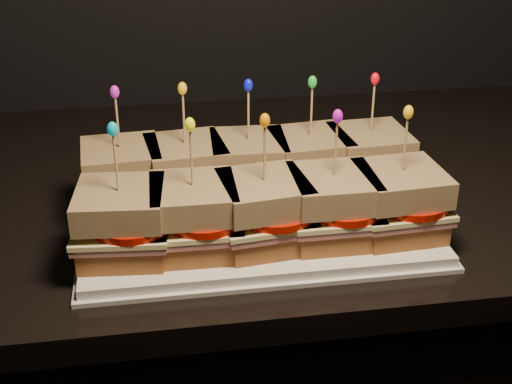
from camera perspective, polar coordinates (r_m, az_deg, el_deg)
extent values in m
cube|color=black|center=(1.10, 3.24, 0.67)|extent=(2.43, 0.71, 0.04)
cube|color=white|center=(0.93, 0.00, -2.52)|extent=(0.44, 0.27, 0.02)
cube|color=white|center=(0.94, 0.00, -2.84)|extent=(0.45, 0.29, 0.01)
cube|color=brown|center=(0.97, -10.49, -0.27)|extent=(0.10, 0.10, 0.03)
cube|color=#B05B58|center=(0.96, -10.57, 0.66)|extent=(0.11, 0.11, 0.01)
cube|color=#FCE99C|center=(0.96, -10.61, 1.03)|extent=(0.12, 0.11, 0.01)
cylinder|color=#B41204|center=(0.95, -9.93, 1.34)|extent=(0.10, 0.10, 0.01)
cube|color=#5F3710|center=(0.95, -10.75, 2.61)|extent=(0.11, 0.11, 0.03)
cylinder|color=tan|center=(0.93, -11.00, 5.25)|extent=(0.00, 0.00, 0.09)
ellipsoid|color=#C121B9|center=(0.92, -11.24, 7.86)|extent=(0.01, 0.01, 0.02)
cube|color=brown|center=(0.97, -5.52, 0.08)|extent=(0.11, 0.11, 0.03)
cube|color=#B05B58|center=(0.96, -5.56, 1.01)|extent=(0.12, 0.12, 0.01)
cube|color=#FCE99C|center=(0.96, -5.58, 1.39)|extent=(0.12, 0.12, 0.01)
cylinder|color=#B41204|center=(0.95, -4.85, 1.69)|extent=(0.10, 0.10, 0.01)
cube|color=#5F3710|center=(0.95, -5.66, 2.97)|extent=(0.11, 0.11, 0.03)
cylinder|color=tan|center=(0.93, -5.79, 5.62)|extent=(0.00, 0.00, 0.09)
ellipsoid|color=yellow|center=(0.92, -5.91, 8.24)|extent=(0.01, 0.01, 0.02)
cube|color=brown|center=(0.98, -0.58, 0.43)|extent=(0.10, 0.10, 0.03)
cube|color=#B05B58|center=(0.97, -0.59, 1.36)|extent=(0.11, 0.11, 0.01)
cube|color=#FCE99C|center=(0.97, -0.59, 1.73)|extent=(0.11, 0.11, 0.01)
cylinder|color=#B41204|center=(0.96, 0.17, 2.04)|extent=(0.10, 0.10, 0.01)
cube|color=#5F3710|center=(0.96, -0.60, 3.30)|extent=(0.10, 0.10, 0.03)
cylinder|color=tan|center=(0.94, -0.61, 5.94)|extent=(0.00, 0.00, 0.09)
ellipsoid|color=#0E15E0|center=(0.92, -0.62, 8.54)|extent=(0.01, 0.01, 0.02)
cube|color=brown|center=(0.99, 4.24, 0.77)|extent=(0.11, 0.11, 0.03)
cube|color=#B05B58|center=(0.99, 4.28, 1.68)|extent=(0.12, 0.11, 0.01)
cube|color=#FCE99C|center=(0.98, 4.29, 2.05)|extent=(0.12, 0.12, 0.01)
cylinder|color=#B41204|center=(0.98, 5.07, 2.35)|extent=(0.10, 0.10, 0.01)
cube|color=#5F3710|center=(0.97, 4.35, 3.61)|extent=(0.11, 0.11, 0.03)
cylinder|color=tan|center=(0.95, 4.44, 6.20)|extent=(0.00, 0.00, 0.09)
ellipsoid|color=green|center=(0.94, 4.54, 8.77)|extent=(0.01, 0.01, 0.02)
cube|color=brown|center=(1.02, 8.90, 1.09)|extent=(0.10, 0.10, 0.03)
cube|color=#B05B58|center=(1.01, 8.97, 1.99)|extent=(0.11, 0.11, 0.01)
cube|color=#FCE99C|center=(1.00, 8.99, 2.35)|extent=(0.11, 0.11, 0.01)
cylinder|color=#B41204|center=(1.00, 9.78, 2.64)|extent=(0.10, 0.10, 0.01)
cube|color=#5F3710|center=(0.99, 9.11, 3.87)|extent=(0.10, 0.10, 0.03)
cylinder|color=tan|center=(0.98, 9.31, 6.41)|extent=(0.00, 0.00, 0.09)
ellipsoid|color=red|center=(0.96, 9.51, 8.92)|extent=(0.01, 0.01, 0.02)
cube|color=brown|center=(0.86, -10.54, -4.07)|extent=(0.11, 0.11, 0.03)
cube|color=#B05B58|center=(0.85, -10.64, -3.06)|extent=(0.12, 0.11, 0.01)
cube|color=#FCE99C|center=(0.85, -10.68, -2.64)|extent=(0.12, 0.12, 0.01)
cylinder|color=#B41204|center=(0.84, -9.91, -2.34)|extent=(0.10, 0.10, 0.01)
cube|color=#5F3710|center=(0.83, -10.84, -0.91)|extent=(0.11, 0.11, 0.03)
cylinder|color=tan|center=(0.81, -11.12, 2.02)|extent=(0.00, 0.00, 0.09)
ellipsoid|color=#06AEC9|center=(0.80, -11.41, 4.96)|extent=(0.01, 0.01, 0.02)
cube|color=brown|center=(0.86, -4.91, -3.67)|extent=(0.10, 0.10, 0.03)
cube|color=#B05B58|center=(0.85, -4.96, -2.65)|extent=(0.11, 0.11, 0.01)
cube|color=#FCE99C|center=(0.85, -4.98, -2.24)|extent=(0.11, 0.11, 0.01)
cylinder|color=#B41204|center=(0.84, -4.15, -1.93)|extent=(0.10, 0.10, 0.01)
cube|color=#5F3710|center=(0.83, -5.05, -0.50)|extent=(0.10, 0.10, 0.03)
cylinder|color=tan|center=(0.81, -5.18, 2.44)|extent=(0.00, 0.00, 0.09)
ellipsoid|color=#F4F910|center=(0.80, -5.32, 5.39)|extent=(0.01, 0.01, 0.02)
cube|color=brown|center=(0.87, 0.66, -3.24)|extent=(0.11, 0.11, 0.03)
cube|color=#B05B58|center=(0.86, 0.66, -2.23)|extent=(0.12, 0.12, 0.01)
cube|color=#FCE99C|center=(0.86, 0.67, -1.82)|extent=(0.12, 0.12, 0.01)
cylinder|color=#B41204|center=(0.85, 1.53, -1.50)|extent=(0.10, 0.10, 0.01)
cube|color=#5F3710|center=(0.84, 0.68, -0.09)|extent=(0.11, 0.11, 0.03)
cylinder|color=tan|center=(0.82, 0.69, 2.83)|extent=(0.00, 0.00, 0.09)
ellipsoid|color=orange|center=(0.81, 0.71, 5.76)|extent=(0.01, 0.01, 0.02)
cube|color=brown|center=(0.89, 6.07, -2.80)|extent=(0.10, 0.10, 0.03)
cube|color=#B05B58|center=(0.88, 6.12, -1.80)|extent=(0.11, 0.10, 0.01)
cube|color=#FCE99C|center=(0.87, 6.14, -1.39)|extent=(0.11, 0.11, 0.01)
cylinder|color=#B41204|center=(0.87, 7.03, -1.08)|extent=(0.10, 0.10, 0.01)
cube|color=#5F3710|center=(0.86, 6.24, 0.31)|extent=(0.10, 0.10, 0.03)
cylinder|color=tan|center=(0.84, 6.39, 3.18)|extent=(0.00, 0.00, 0.09)
ellipsoid|color=#BF10C3|center=(0.82, 6.55, 6.05)|extent=(0.01, 0.01, 0.02)
cube|color=brown|center=(0.91, 11.23, -2.35)|extent=(0.10, 0.10, 0.03)
cube|color=#B05B58|center=(0.90, 11.33, -1.37)|extent=(0.11, 0.11, 0.01)
cube|color=#FCE99C|center=(0.90, 11.37, -0.97)|extent=(0.12, 0.11, 0.01)
cylinder|color=#B41204|center=(0.89, 12.26, -0.67)|extent=(0.10, 0.10, 0.01)
cube|color=#5F3710|center=(0.88, 11.53, 0.69)|extent=(0.11, 0.11, 0.03)
cylinder|color=tan|center=(0.87, 11.82, 3.48)|extent=(0.00, 0.00, 0.09)
ellipsoid|color=#EEA615|center=(0.85, 12.10, 6.27)|extent=(0.01, 0.01, 0.02)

